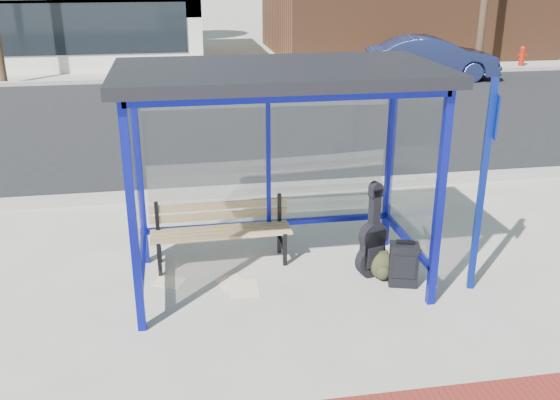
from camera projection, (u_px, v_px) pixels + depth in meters
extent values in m
plane|color=#B2ADA0|center=(279.00, 281.00, 7.09)|extent=(120.00, 120.00, 0.00)
cube|color=gray|center=(248.00, 190.00, 9.73)|extent=(60.00, 0.25, 0.12)
cube|color=black|center=(221.00, 118.00, 14.45)|extent=(60.00, 10.00, 0.00)
cube|color=gray|center=(207.00, 78.00, 19.12)|extent=(60.00, 0.25, 0.12)
cube|color=#B2ADA0|center=(204.00, 70.00, 20.89)|extent=(60.00, 4.00, 0.01)
cube|color=#0C128D|center=(133.00, 222.00, 5.75)|extent=(0.08, 0.08, 2.30)
cube|color=#0C128D|center=(439.00, 202.00, 6.22)|extent=(0.08, 0.08, 2.30)
cube|color=#0C128D|center=(139.00, 172.00, 7.13)|extent=(0.08, 0.08, 2.30)
cube|color=#0C128D|center=(390.00, 159.00, 7.60)|extent=(0.08, 0.08, 2.30)
cube|color=#0C128D|center=(268.00, 70.00, 6.97)|extent=(3.00, 0.08, 0.08)
cube|color=#0C128D|center=(293.00, 97.00, 5.59)|extent=(3.00, 0.08, 0.08)
cube|color=#0C128D|center=(127.00, 87.00, 6.04)|extent=(0.08, 1.50, 0.08)
cube|color=#0C128D|center=(420.00, 78.00, 6.52)|extent=(0.08, 1.50, 0.08)
cube|color=#0C128D|center=(269.00, 223.00, 7.63)|extent=(3.00, 0.08, 0.06)
cube|color=#0C128D|center=(142.00, 259.00, 6.71)|extent=(0.08, 1.50, 0.06)
cube|color=#0C128D|center=(407.00, 240.00, 7.18)|extent=(0.08, 1.50, 0.06)
cube|color=#0C128D|center=(268.00, 149.00, 7.29)|extent=(0.05, 0.05, 1.90)
cube|color=silver|center=(268.00, 152.00, 7.31)|extent=(2.84, 0.01, 1.82)
cube|color=silver|center=(135.00, 179.00, 6.38)|extent=(0.02, 1.34, 1.82)
cube|color=silver|center=(413.00, 164.00, 6.86)|extent=(0.02, 1.34, 1.82)
cube|color=black|center=(279.00, 72.00, 6.24)|extent=(3.30, 1.80, 0.12)
cube|color=black|center=(159.00, 260.00, 7.13)|extent=(0.05, 0.05, 0.41)
cube|color=black|center=(158.00, 233.00, 7.40)|extent=(0.05, 0.05, 0.78)
cube|color=black|center=(159.00, 253.00, 7.30)|extent=(0.05, 0.37, 0.05)
cube|color=black|center=(285.00, 249.00, 7.39)|extent=(0.05, 0.05, 0.41)
cube|color=black|center=(279.00, 224.00, 7.65)|extent=(0.05, 0.05, 0.78)
cube|color=black|center=(282.00, 243.00, 7.55)|extent=(0.05, 0.37, 0.05)
cube|color=tan|center=(222.00, 237.00, 7.21)|extent=(1.65, 0.11, 0.03)
cube|color=tan|center=(222.00, 234.00, 7.30)|extent=(1.65, 0.11, 0.03)
cube|color=tan|center=(221.00, 230.00, 7.40)|extent=(1.65, 0.11, 0.03)
cube|color=tan|center=(220.00, 227.00, 7.49)|extent=(1.65, 0.11, 0.03)
cube|color=tan|center=(219.00, 215.00, 7.47)|extent=(1.65, 0.06, 0.09)
cube|color=tan|center=(219.00, 206.00, 7.43)|extent=(1.65, 0.06, 0.09)
cylinder|color=black|center=(372.00, 260.00, 7.14)|extent=(0.41, 0.23, 0.39)
cylinder|color=black|center=(373.00, 236.00, 7.03)|extent=(0.35, 0.21, 0.33)
cube|color=black|center=(372.00, 248.00, 7.09)|extent=(0.30, 0.19, 0.47)
cube|color=black|center=(375.00, 209.00, 6.92)|extent=(0.13, 0.12, 0.47)
cube|color=black|center=(376.00, 192.00, 6.84)|extent=(0.16, 0.13, 0.09)
cube|color=black|center=(404.00, 264.00, 6.92)|extent=(0.36, 0.27, 0.49)
cylinder|color=black|center=(392.00, 282.00, 7.01)|extent=(0.09, 0.18, 0.04)
cylinder|color=black|center=(413.00, 283.00, 6.99)|extent=(0.09, 0.18, 0.04)
cube|color=black|center=(405.00, 242.00, 6.82)|extent=(0.20, 0.09, 0.04)
cube|color=black|center=(404.00, 267.00, 6.82)|extent=(0.25, 0.08, 0.27)
ellipsoid|color=#272916|center=(382.00, 265.00, 7.10)|extent=(0.31, 0.25, 0.33)
ellipsoid|color=#272916|center=(383.00, 273.00, 7.02)|extent=(0.18, 0.14, 0.17)
cube|color=#272916|center=(383.00, 252.00, 7.06)|extent=(0.10, 0.05, 0.03)
cube|color=navy|center=(482.00, 189.00, 6.53)|extent=(0.09, 0.09, 2.34)
cube|color=navy|center=(495.00, 116.00, 6.25)|extent=(0.11, 0.28, 0.44)
cube|color=white|center=(169.00, 282.00, 7.06)|extent=(0.42, 0.39, 0.01)
cube|color=white|center=(232.00, 283.00, 7.05)|extent=(0.39, 0.44, 0.01)
cube|color=white|center=(244.00, 289.00, 6.91)|extent=(0.34, 0.42, 0.01)
imported|color=#1A2249|center=(432.00, 58.00, 19.04)|extent=(4.08, 1.85, 1.30)
cylinder|color=#A5190B|center=(522.00, 58.00, 21.62)|extent=(0.19, 0.19, 0.56)
sphere|color=#A5190B|center=(523.00, 49.00, 21.51)|extent=(0.21, 0.21, 0.21)
cylinder|color=#A5190B|center=(522.00, 55.00, 21.59)|extent=(0.30, 0.11, 0.09)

